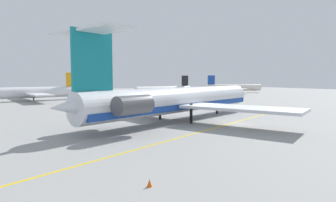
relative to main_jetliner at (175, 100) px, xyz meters
name	(u,v)px	position (x,y,z in m)	size (l,w,h in m)	color
ground	(235,124)	(7.00, -7.96, -3.84)	(338.52, 338.52, 0.00)	gray
main_jetliner	(175,100)	(0.00, 0.00, 0.00)	(47.40, 42.50, 14.07)	silver
airliner_mid_left	(30,92)	(-15.81, 64.56, -0.94)	(32.87, 32.51, 9.82)	silver
airliner_mid_right	(162,90)	(35.87, 62.84, -1.20)	(29.95, 29.62, 8.95)	white
airliner_far_right	(235,88)	(84.64, 67.15, -1.11)	(29.02, 29.35, 9.25)	silver
ground_crew_near_tail	(145,102)	(9.10, 28.64, -2.70)	(0.45, 0.29, 1.79)	black
safety_cone_nose	(175,103)	(18.60, 27.77, -3.56)	(0.40, 0.40, 0.55)	#EA590F
safety_cone_wingtip	(150,183)	(-18.87, -24.65, -3.56)	(0.40, 0.40, 0.55)	#EA590F
taxiway_centreline	(215,128)	(1.30, -9.07, -3.83)	(81.70, 0.36, 0.01)	gold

